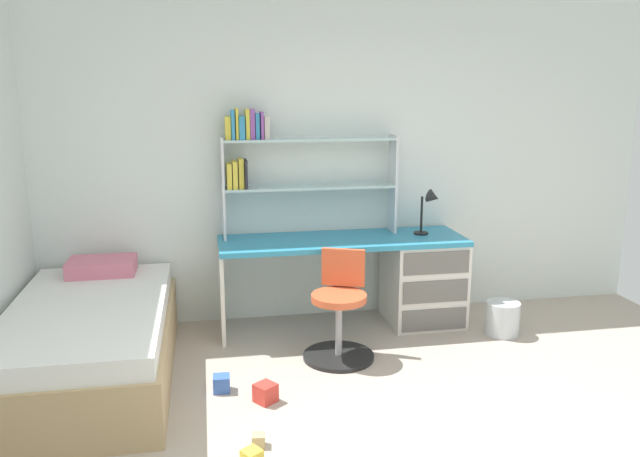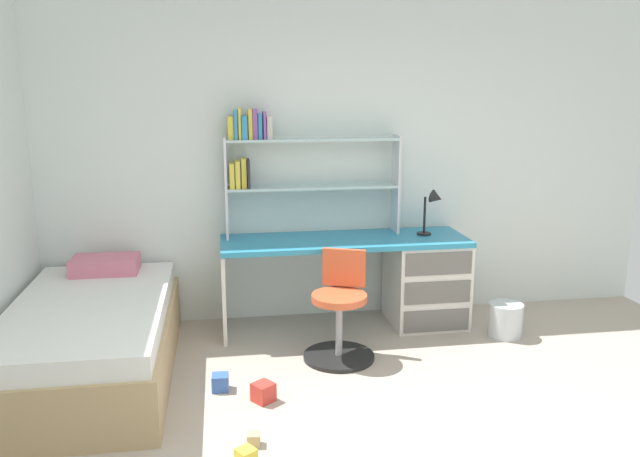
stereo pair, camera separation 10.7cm
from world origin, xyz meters
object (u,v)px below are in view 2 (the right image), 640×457
(swivel_chair, at_px, (340,317))
(toy_block_blue_0, at_px, (220,382))
(toy_block_yellow_3, at_px, (246,457))
(waste_bin, at_px, (505,320))
(desk, at_px, (406,276))
(bookshelf_hutch, at_px, (285,160))
(desk_lamp, at_px, (434,205))
(bed_platform, at_px, (91,340))
(toy_block_natural_4, at_px, (254,439))
(toy_block_red_2, at_px, (263,392))

(swivel_chair, xyz_separation_m, toy_block_blue_0, (-0.87, -0.39, -0.25))
(toy_block_yellow_3, bearing_deg, waste_bin, 34.34)
(desk, bearing_deg, toy_block_blue_0, -147.54)
(bookshelf_hutch, relative_size, toy_block_yellow_3, 15.51)
(desk_lamp, distance_m, toy_block_yellow_3, 2.64)
(swivel_chair, bearing_deg, desk_lamp, 33.69)
(bookshelf_hutch, xyz_separation_m, toy_block_yellow_3, (-0.44, -2.04, -1.32))
(desk_lamp, xyz_separation_m, swivel_chair, (-0.88, -0.59, -0.69))
(desk, bearing_deg, desk_lamp, -0.29)
(bed_platform, height_order, toy_block_natural_4, bed_platform)
(swivel_chair, relative_size, bed_platform, 0.40)
(bookshelf_hutch, relative_size, toy_block_blue_0, 13.25)
(toy_block_blue_0, bearing_deg, swivel_chair, 24.18)
(desk, xyz_separation_m, bookshelf_hutch, (-0.98, 0.19, 0.96))
(waste_bin, relative_size, toy_block_yellow_3, 2.93)
(toy_block_red_2, distance_m, toy_block_yellow_3, 0.69)
(desk_lamp, relative_size, swivel_chair, 0.49)
(toy_block_natural_4, bearing_deg, bed_platform, 135.25)
(desk_lamp, distance_m, waste_bin, 1.08)
(waste_bin, bearing_deg, toy_block_blue_0, -165.65)
(swivel_chair, height_order, toy_block_yellow_3, swivel_chair)
(bookshelf_hutch, xyz_separation_m, toy_block_red_2, (-0.30, -1.37, -1.31))
(waste_bin, distance_m, toy_block_red_2, 2.12)
(bookshelf_hutch, xyz_separation_m, desk_lamp, (1.19, -0.19, -0.37))
(bookshelf_hutch, height_order, toy_block_yellow_3, bookshelf_hutch)
(desk_lamp, bearing_deg, toy_block_red_2, -141.70)
(waste_bin, relative_size, toy_block_blue_0, 2.50)
(desk_lamp, relative_size, toy_block_red_2, 3.19)
(bed_platform, bearing_deg, waste_bin, 4.38)
(desk_lamp, bearing_deg, swivel_chair, -146.31)
(desk_lamp, relative_size, bed_platform, 0.20)
(swivel_chair, distance_m, bed_platform, 1.73)
(desk_lamp, distance_m, bed_platform, 2.79)
(toy_block_natural_4, bearing_deg, waste_bin, 31.51)
(desk_lamp, bearing_deg, toy_block_blue_0, -150.81)
(bed_platform, relative_size, waste_bin, 7.22)
(desk, relative_size, swivel_chair, 2.54)
(desk_lamp, bearing_deg, bookshelf_hutch, 170.74)
(toy_block_blue_0, distance_m, toy_block_red_2, 0.33)
(bed_platform, bearing_deg, toy_block_natural_4, -44.75)
(bed_platform, bearing_deg, swivel_chair, 1.79)
(swivel_chair, xyz_separation_m, waste_bin, (1.38, 0.18, -0.17))
(swivel_chair, relative_size, toy_block_blue_0, 7.29)
(swivel_chair, relative_size, toy_block_natural_4, 10.93)
(desk, height_order, bookshelf_hutch, bookshelf_hutch)
(desk, xyz_separation_m, desk_lamp, (0.21, -0.00, 0.59))
(toy_block_blue_0, distance_m, toy_block_yellow_3, 0.88)
(waste_bin, xyz_separation_m, toy_block_red_2, (-1.98, -0.77, -0.07))
(bed_platform, height_order, toy_block_blue_0, bed_platform)
(desk, bearing_deg, toy_block_red_2, -137.31)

